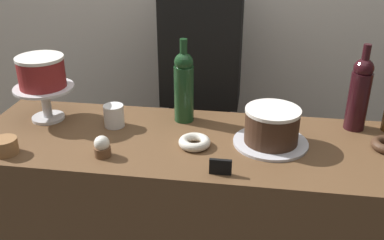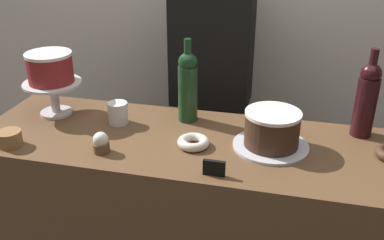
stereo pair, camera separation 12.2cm
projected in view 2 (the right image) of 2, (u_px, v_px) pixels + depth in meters
cake_stand_pedestal at (54, 92)px, 1.73m from camera, size 0.23×0.23×0.14m
white_layer_cake at (50, 68)px, 1.69m from camera, size 0.18×0.18×0.12m
silver_serving_platter at (271, 146)px, 1.52m from camera, size 0.26×0.26×0.01m
chocolate_round_cake at (272, 128)px, 1.49m from camera, size 0.19×0.19×0.12m
wine_bottle_dark_red at (367, 98)px, 1.54m from camera, size 0.08×0.08×0.33m
wine_bottle_green at (188, 85)px, 1.66m from camera, size 0.08×0.08×0.33m
cupcake_vanilla at (101, 143)px, 1.47m from camera, size 0.06×0.06×0.07m
donut_sugar at (193, 142)px, 1.52m from camera, size 0.11×0.11×0.03m
cookie_stack at (10, 138)px, 1.52m from camera, size 0.08×0.08×0.05m
price_sign_chalkboard at (214, 168)px, 1.34m from camera, size 0.07×0.01×0.05m
coffee_cup_ceramic at (118, 113)px, 1.67m from camera, size 0.08×0.08×0.09m
barista_figure at (211, 103)px, 2.10m from camera, size 0.36×0.22×1.60m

